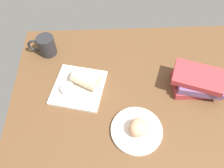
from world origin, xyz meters
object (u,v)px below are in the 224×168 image
sauce_cup (67,88)px  book_stack (198,82)px  square_plate (79,88)px  coffee_mug (46,45)px  breakfast_wrap (86,79)px  round_plate (137,130)px  scone_pastry (138,127)px

sauce_cup → book_stack: size_ratio=0.24×
square_plate → book_stack: (-51.35, 1.76, 3.75)cm
square_plate → coffee_mug: size_ratio=1.61×
breakfast_wrap → coffee_mug: 28.63cm
round_plate → scone_pastry: size_ratio=2.65×
square_plate → sauce_cup: (4.50, 1.72, 2.14)cm
round_plate → coffee_mug: bearing=-47.7°
sauce_cup → coffee_mug: size_ratio=0.44×
scone_pastry → breakfast_wrap: size_ratio=0.68×
scone_pastry → square_plate: bearing=-42.5°
round_plate → breakfast_wrap: breakfast_wrap is taller
scone_pastry → breakfast_wrap: 30.23cm
round_plate → sauce_cup: sauce_cup is taller
scone_pastry → coffee_mug: bearing=-47.9°
scone_pastry → coffee_mug: 58.85cm
round_plate → sauce_cup: size_ratio=3.42×
round_plate → square_plate: size_ratio=0.94×
book_stack → round_plate: bearing=34.5°
round_plate → sauce_cup: 33.93cm
square_plate → sauce_cup: size_ratio=3.65×
breakfast_wrap → square_plate: bearing=141.1°
sauce_cup → coffee_mug: (11.57, -23.90, 2.03)cm
sauce_cup → book_stack: book_stack is taller
coffee_mug → scone_pastry: bearing=132.1°
square_plate → sauce_cup: sauce_cup is taller
coffee_mug → round_plate: bearing=132.3°
sauce_cup → breakfast_wrap: breakfast_wrap is taller
square_plate → sauce_cup: 5.27cm
coffee_mug → sauce_cup: bearing=115.8°
round_plate → book_stack: size_ratio=0.83×
round_plate → book_stack: (-28.07, -19.31, 3.85)cm
scone_pastry → sauce_cup: (27.91, -19.72, -1.36)cm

